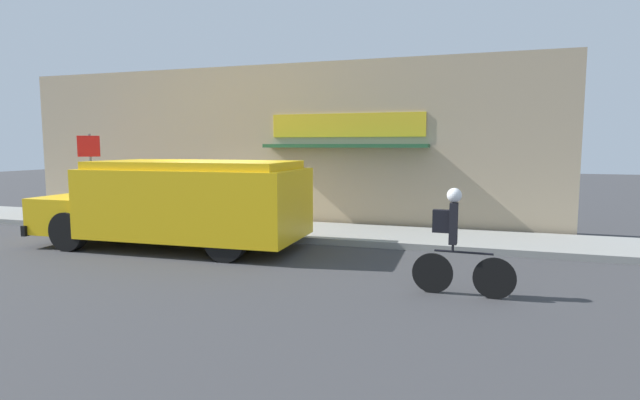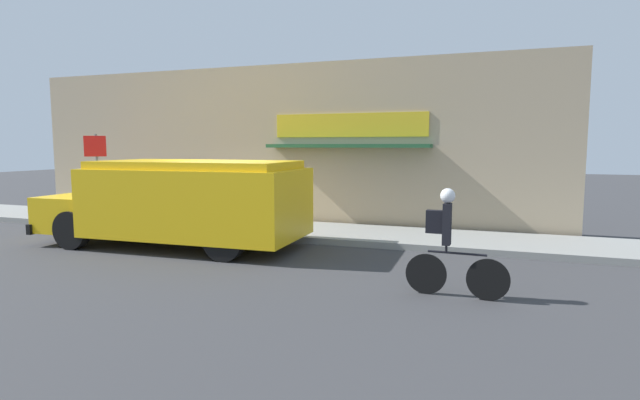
% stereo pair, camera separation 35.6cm
% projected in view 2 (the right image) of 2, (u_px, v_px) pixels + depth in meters
% --- Properties ---
extents(ground_plane, '(70.00, 70.00, 0.00)m').
position_uv_depth(ground_plane, '(227.00, 238.00, 12.77)').
color(ground_plane, '#38383A').
extents(sidewalk, '(28.00, 2.42, 0.16)m').
position_uv_depth(sidewalk, '(249.00, 228.00, 13.89)').
color(sidewalk, gray).
rests_on(sidewalk, ground_plane).
extents(storefront, '(16.98, 0.77, 4.72)m').
position_uv_depth(storefront, '(273.00, 145.00, 14.96)').
color(storefront, tan).
rests_on(storefront, ground_plane).
extents(school_bus, '(6.37, 2.88, 2.01)m').
position_uv_depth(school_bus, '(182.00, 201.00, 11.57)').
color(school_bus, yellow).
rests_on(school_bus, ground_plane).
extents(cyclist, '(1.59, 0.23, 1.71)m').
position_uv_depth(cyclist, '(449.00, 243.00, 7.76)').
color(cyclist, black).
rests_on(cyclist, ground_plane).
extents(stop_sign_post, '(0.45, 0.45, 2.54)m').
position_uv_depth(stop_sign_post, '(97.00, 163.00, 14.57)').
color(stop_sign_post, slate).
rests_on(stop_sign_post, sidewalk).
extents(trash_bin, '(0.62, 0.62, 0.84)m').
position_uv_depth(trash_bin, '(240.00, 206.00, 14.78)').
color(trash_bin, slate).
rests_on(trash_bin, sidewalk).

